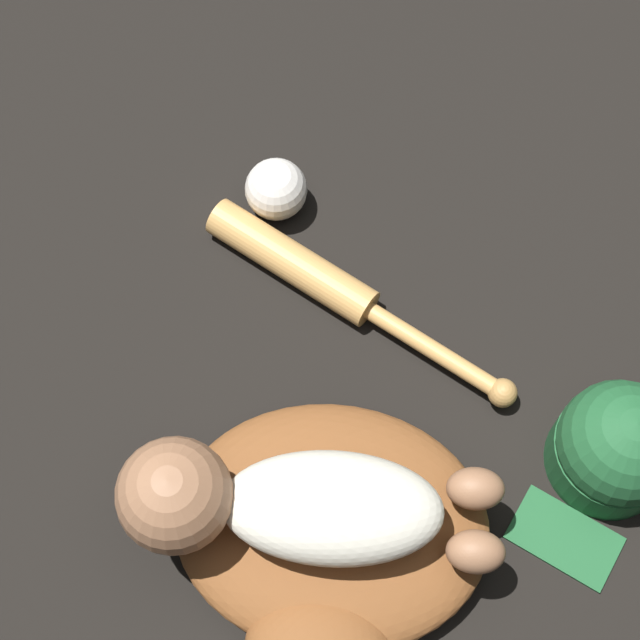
# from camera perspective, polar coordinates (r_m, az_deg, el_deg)

# --- Properties ---
(ground_plane) EXTENTS (6.00, 6.00, 0.00)m
(ground_plane) POSITION_cam_1_polar(r_m,az_deg,el_deg) (1.19, 2.85, -12.18)
(ground_plane) COLOR black
(baseball_glove) EXTENTS (0.39, 0.37, 0.07)m
(baseball_glove) POSITION_cam_1_polar(r_m,az_deg,el_deg) (1.16, 0.51, -11.88)
(baseball_glove) COLOR brown
(baseball_glove) RESTS_ON ground
(baby_figure) EXTENTS (0.39, 0.20, 0.12)m
(baby_figure) POSITION_cam_1_polar(r_m,az_deg,el_deg) (1.08, -2.26, -9.76)
(baby_figure) COLOR silver
(baby_figure) RESTS_ON baseball_glove
(baseball_bat) EXTENTS (0.41, 0.15, 0.05)m
(baseball_bat) POSITION_cam_1_polar(r_m,az_deg,el_deg) (1.27, 0.17, 2.07)
(baseball_bat) COLOR tan
(baseball_bat) RESTS_ON ground
(baseball) EXTENTS (0.08, 0.08, 0.08)m
(baseball) POSITION_cam_1_polar(r_m,az_deg,el_deg) (1.31, -2.36, 6.97)
(baseball) COLOR white
(baseball) RESTS_ON ground
(baseball_cap) EXTENTS (0.16, 0.22, 0.14)m
(baseball_cap) POSITION_cam_1_polar(r_m,az_deg,el_deg) (1.20, 15.53, -6.59)
(baseball_cap) COLOR #1E562D
(baseball_cap) RESTS_ON ground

